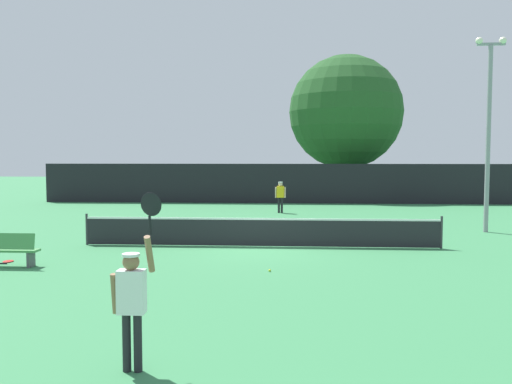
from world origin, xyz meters
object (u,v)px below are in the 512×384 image
at_px(courtside_bench, 5,250).
at_px(large_tree, 346,112).
at_px(spare_racket, 8,261).
at_px(parked_car_near, 307,186).
at_px(player_serving, 133,293).
at_px(player_receiving, 280,194).
at_px(light_pole, 489,122).
at_px(tennis_ball, 270,270).
at_px(parked_car_mid, 362,187).

distance_m(courtside_bench, large_tree, 28.95).
height_order(spare_racket, parked_car_near, parked_car_near).
bearing_deg(spare_racket, player_serving, -51.70).
relative_size(large_tree, parked_car_near, 2.43).
distance_m(player_serving, player_receiving, 21.47).
distance_m(player_serving, large_tree, 33.58).
xyz_separation_m(player_serving, courtside_bench, (-5.60, 6.80, -0.63)).
height_order(player_receiving, parked_car_near, parked_car_near).
bearing_deg(light_pole, large_tree, 101.94).
height_order(tennis_ball, large_tree, large_tree).
bearing_deg(parked_car_near, player_receiving, -100.38).
relative_size(courtside_bench, large_tree, 0.17).
bearing_deg(player_serving, light_pole, 55.62).
bearing_deg(spare_racket, tennis_ball, -5.99).
distance_m(player_receiving, light_pole, 11.27).
bearing_deg(large_tree, player_receiving, -112.12).
xyz_separation_m(player_receiving, tennis_ball, (0.00, -14.74, -0.99)).
xyz_separation_m(player_receiving, spare_racket, (-7.55, -13.95, -1.00)).
relative_size(player_receiving, light_pole, 0.22).
bearing_deg(parked_car_near, spare_racket, -111.57).
height_order(player_serving, courtside_bench, player_serving).
height_order(light_pole, parked_car_mid, light_pole).
bearing_deg(courtside_bench, light_pole, 26.63).
bearing_deg(tennis_ball, light_pole, 43.66).
height_order(courtside_bench, parked_car_mid, parked_car_mid).
bearing_deg(player_serving, spare_racket, 128.30).
relative_size(player_serving, parked_car_mid, 0.57).
relative_size(tennis_ball, parked_car_near, 0.02).
xyz_separation_m(player_serving, light_pole, (10.01, 14.63, 3.29)).
bearing_deg(player_serving, parked_car_mid, 77.16).
bearing_deg(tennis_ball, large_tree, 80.06).
relative_size(player_serving, tennis_ball, 37.17).
bearing_deg(player_receiving, tennis_ball, 90.02).
bearing_deg(parked_car_mid, tennis_ball, -110.64).
distance_m(player_receiving, tennis_ball, 14.78).
height_order(courtside_bench, light_pole, light_pole).
bearing_deg(courtside_bench, large_tree, 65.41).
height_order(tennis_ball, parked_car_near, parked_car_near).
height_order(player_serving, large_tree, large_tree).
bearing_deg(tennis_ball, courtside_bench, 178.89).
bearing_deg(large_tree, spare_racket, -115.69).
bearing_deg(spare_racket, parked_car_mid, 62.28).
height_order(light_pole, parked_car_near, light_pole).
xyz_separation_m(tennis_ball, large_tree, (4.55, 25.94, 6.22)).
xyz_separation_m(parked_car_near, parked_car_mid, (4.03, -1.33, 0.00)).
height_order(tennis_ball, light_pole, light_pole).
distance_m(large_tree, parked_car_mid, 5.64).
xyz_separation_m(player_serving, tennis_ball, (1.66, 6.66, -1.08)).
bearing_deg(courtside_bench, player_receiving, 63.59).
distance_m(player_serving, parked_car_mid, 33.81).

